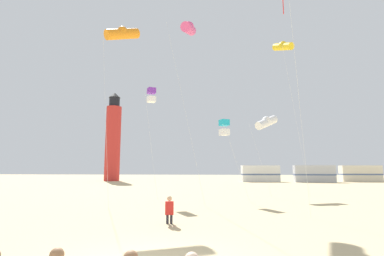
# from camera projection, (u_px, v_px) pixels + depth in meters

# --- Properties ---
(kite_flyer_standing) EXTENTS (0.39, 0.54, 1.16)m
(kite_flyer_standing) POSITION_uv_depth(u_px,v_px,m) (169.00, 209.00, 11.74)
(kite_flyer_standing) COLOR red
(kite_flyer_standing) RESTS_ON ground
(kite_diamond_scarlet) EXTENTS (1.42, 1.42, 11.36)m
(kite_diamond_scarlet) POSITION_uv_depth(u_px,v_px,m) (284.00, 1.00, 14.57)
(kite_diamond_scarlet) COLOR silver
(kite_diamond_scarlet) RESTS_ON ground
(kite_tube_rainbow) EXTENTS (2.58, 2.68, 12.83)m
(kite_tube_rainbow) POSITION_uv_depth(u_px,v_px,m) (189.00, 28.00, 20.48)
(kite_tube_rainbow) COLOR silver
(kite_tube_rainbow) RESTS_ON ground
(kite_tube_gold) EXTENTS (2.48, 2.86, 14.54)m
(kite_tube_gold) POSITION_uv_depth(u_px,v_px,m) (283.00, 46.00, 27.56)
(kite_tube_gold) COLOR silver
(kite_tube_gold) RESTS_ON ground
(kite_box_violet) EXTENTS (1.12, 1.12, 8.63)m
(kite_box_violet) POSITION_uv_depth(u_px,v_px,m) (151.00, 95.00, 22.95)
(kite_box_violet) COLOR silver
(kite_box_violet) RESTS_ON ground
(kite_box_cyan) EXTENTS (2.10, 2.10, 5.81)m
(kite_box_cyan) POSITION_uv_depth(u_px,v_px,m) (224.00, 127.00, 21.03)
(kite_box_cyan) COLOR silver
(kite_box_cyan) RESTS_ON ground
(kite_tube_orange) EXTENTS (2.48, 2.49, 12.09)m
(kite_tube_orange) POSITION_uv_depth(u_px,v_px,m) (122.00, 34.00, 19.67)
(kite_tube_orange) COLOR silver
(kite_tube_orange) RESTS_ON ground
(kite_tube_white) EXTENTS (2.66, 2.63, 6.92)m
(kite_tube_white) POSITION_uv_depth(u_px,v_px,m) (267.00, 122.00, 24.79)
(kite_tube_white) COLOR silver
(kite_tube_white) RESTS_ON ground
(lighthouse_distant) EXTENTS (2.80, 2.80, 16.80)m
(lighthouse_distant) POSITION_uv_depth(u_px,v_px,m) (113.00, 139.00, 54.51)
(lighthouse_distant) COLOR red
(lighthouse_distant) RESTS_ON ground
(rv_van_white) EXTENTS (6.59, 2.80, 2.80)m
(rv_van_white) POSITION_uv_depth(u_px,v_px,m) (260.00, 174.00, 50.42)
(rv_van_white) COLOR white
(rv_van_white) RESTS_ON ground
(rv_van_silver) EXTENTS (6.59, 2.81, 2.80)m
(rv_van_silver) POSITION_uv_depth(u_px,v_px,m) (314.00, 174.00, 48.47)
(rv_van_silver) COLOR #B7BABF
(rv_van_silver) RESTS_ON ground
(rv_van_cream) EXTENTS (6.58, 2.75, 2.80)m
(rv_van_cream) POSITION_uv_depth(u_px,v_px,m) (360.00, 174.00, 50.52)
(rv_van_cream) COLOR beige
(rv_van_cream) RESTS_ON ground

